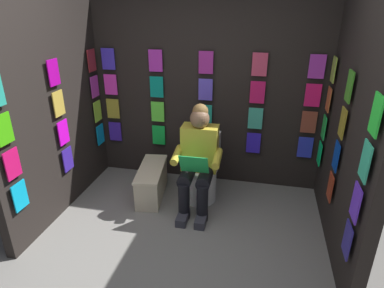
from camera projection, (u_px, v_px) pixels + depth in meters
name	position (u px, v px, depth m)	size (l,w,h in m)	color
ground_plane	(163.00, 285.00, 2.75)	(30.00, 30.00, 0.00)	gray
display_wall_back	(207.00, 96.00, 4.06)	(2.92, 0.14, 2.22)	black
display_wall_left	(350.00, 135.00, 2.87)	(0.14, 1.91, 2.22)	black
display_wall_right	(53.00, 113.00, 3.46)	(0.14, 1.91, 2.22)	black
toilet	(201.00, 172.00, 3.91)	(0.41, 0.56, 0.77)	white
person_reading	(198.00, 159.00, 3.60)	(0.53, 0.69, 1.19)	gold
comic_longbox_near	(152.00, 182.00, 3.97)	(0.39, 0.79, 0.38)	beige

